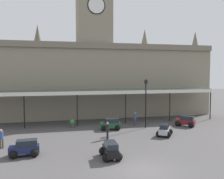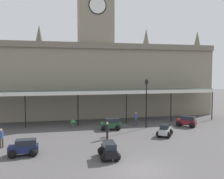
{
  "view_description": "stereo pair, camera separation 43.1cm",
  "coord_description": "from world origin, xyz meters",
  "px_view_note": "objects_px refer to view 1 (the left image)",
  "views": [
    {
      "loc": [
        -5.62,
        -15.01,
        6.46
      ],
      "look_at": [
        0.0,
        9.2,
        4.75
      ],
      "focal_mm": 39.31,
      "sensor_mm": 36.0,
      "label": 1
    },
    {
      "loc": [
        -5.2,
        -15.1,
        6.46
      ],
      "look_at": [
        0.0,
        9.2,
        4.75
      ],
      "focal_mm": 39.31,
      "sensor_mm": 36.0,
      "label": 2
    }
  ],
  "objects_px": {
    "car_maroon_estate": "(186,122)",
    "pedestrian_crossing_forecourt": "(107,130)",
    "car_navy_estate": "(25,149)",
    "victorian_lamppost": "(146,98)",
    "pedestrian_near_entrance": "(1,138)",
    "car_silver_sedan": "(164,131)",
    "planter_near_kerb": "(72,123)",
    "pedestrian_beside_cars": "(135,118)",
    "car_green_estate": "(111,125)",
    "car_black_estate": "(111,151)"
  },
  "relations": [
    {
      "from": "car_black_estate",
      "to": "pedestrian_near_entrance",
      "type": "distance_m",
      "value": 9.63
    },
    {
      "from": "car_silver_sedan",
      "to": "car_green_estate",
      "type": "bearing_deg",
      "value": 141.0
    },
    {
      "from": "planter_near_kerb",
      "to": "pedestrian_crossing_forecourt",
      "type": "bearing_deg",
      "value": -63.07
    },
    {
      "from": "car_navy_estate",
      "to": "victorian_lamppost",
      "type": "height_order",
      "value": "victorian_lamppost"
    },
    {
      "from": "car_navy_estate",
      "to": "car_green_estate",
      "type": "bearing_deg",
      "value": 39.97
    },
    {
      "from": "car_green_estate",
      "to": "car_maroon_estate",
      "type": "distance_m",
      "value": 9.23
    },
    {
      "from": "car_navy_estate",
      "to": "car_black_estate",
      "type": "relative_size",
      "value": 1.01
    },
    {
      "from": "car_green_estate",
      "to": "planter_near_kerb",
      "type": "relative_size",
      "value": 2.42
    },
    {
      "from": "car_silver_sedan",
      "to": "planter_near_kerb",
      "type": "height_order",
      "value": "car_silver_sedan"
    },
    {
      "from": "car_silver_sedan",
      "to": "pedestrian_beside_cars",
      "type": "height_order",
      "value": "pedestrian_beside_cars"
    },
    {
      "from": "car_navy_estate",
      "to": "car_black_estate",
      "type": "xyz_separation_m",
      "value": [
        6.37,
        -1.95,
        0.0
      ]
    },
    {
      "from": "pedestrian_near_entrance",
      "to": "planter_near_kerb",
      "type": "xyz_separation_m",
      "value": [
        6.47,
        6.68,
        -0.42
      ]
    },
    {
      "from": "pedestrian_crossing_forecourt",
      "to": "pedestrian_beside_cars",
      "type": "bearing_deg",
      "value": 48.63
    },
    {
      "from": "pedestrian_beside_cars",
      "to": "car_black_estate",
      "type": "bearing_deg",
      "value": -117.57
    },
    {
      "from": "planter_near_kerb",
      "to": "car_black_estate",
      "type": "bearing_deg",
      "value": -79.35
    },
    {
      "from": "car_silver_sedan",
      "to": "pedestrian_beside_cars",
      "type": "xyz_separation_m",
      "value": [
        -1.38,
        5.28,
        0.41
      ]
    },
    {
      "from": "pedestrian_crossing_forecourt",
      "to": "car_silver_sedan",
      "type": "bearing_deg",
      "value": -1.04
    },
    {
      "from": "car_silver_sedan",
      "to": "pedestrian_crossing_forecourt",
      "type": "height_order",
      "value": "pedestrian_crossing_forecourt"
    },
    {
      "from": "car_black_estate",
      "to": "pedestrian_beside_cars",
      "type": "relative_size",
      "value": 1.36
    },
    {
      "from": "car_green_estate",
      "to": "pedestrian_crossing_forecourt",
      "type": "distance_m",
      "value": 3.95
    },
    {
      "from": "pedestrian_near_entrance",
      "to": "victorian_lamppost",
      "type": "bearing_deg",
      "value": 17.18
    },
    {
      "from": "victorian_lamppost",
      "to": "planter_near_kerb",
      "type": "xyz_separation_m",
      "value": [
        -8.32,
        2.11,
        -3.02
      ]
    },
    {
      "from": "car_silver_sedan",
      "to": "victorian_lamppost",
      "type": "xyz_separation_m",
      "value": [
        -0.59,
        3.85,
        3.0
      ]
    },
    {
      "from": "car_maroon_estate",
      "to": "pedestrian_near_entrance",
      "type": "xyz_separation_m",
      "value": [
        -19.83,
        -4.32,
        0.34
      ]
    },
    {
      "from": "pedestrian_near_entrance",
      "to": "car_navy_estate",
      "type": "bearing_deg",
      "value": -48.44
    },
    {
      "from": "car_maroon_estate",
      "to": "car_black_estate",
      "type": "relative_size",
      "value": 1.05
    },
    {
      "from": "car_black_estate",
      "to": "planter_near_kerb",
      "type": "bearing_deg",
      "value": 100.65
    },
    {
      "from": "car_maroon_estate",
      "to": "car_silver_sedan",
      "type": "bearing_deg",
      "value": -141.07
    },
    {
      "from": "car_maroon_estate",
      "to": "car_silver_sedan",
      "type": "height_order",
      "value": "car_maroon_estate"
    },
    {
      "from": "car_black_estate",
      "to": "car_green_estate",
      "type": "bearing_deg",
      "value": 77.18
    },
    {
      "from": "car_silver_sedan",
      "to": "pedestrian_beside_cars",
      "type": "distance_m",
      "value": 5.48
    },
    {
      "from": "car_maroon_estate",
      "to": "pedestrian_beside_cars",
      "type": "height_order",
      "value": "pedestrian_beside_cars"
    },
    {
      "from": "car_maroon_estate",
      "to": "pedestrian_crossing_forecourt",
      "type": "relative_size",
      "value": 1.42
    },
    {
      "from": "car_maroon_estate",
      "to": "planter_near_kerb",
      "type": "relative_size",
      "value": 2.48
    },
    {
      "from": "pedestrian_beside_cars",
      "to": "victorian_lamppost",
      "type": "height_order",
      "value": "victorian_lamppost"
    },
    {
      "from": "car_maroon_estate",
      "to": "car_black_estate",
      "type": "height_order",
      "value": "same"
    },
    {
      "from": "car_maroon_estate",
      "to": "victorian_lamppost",
      "type": "distance_m",
      "value": 5.84
    },
    {
      "from": "pedestrian_beside_cars",
      "to": "victorian_lamppost",
      "type": "bearing_deg",
      "value": -61.14
    },
    {
      "from": "victorian_lamppost",
      "to": "car_green_estate",
      "type": "bearing_deg",
      "value": 179.76
    },
    {
      "from": "pedestrian_near_entrance",
      "to": "victorian_lamppost",
      "type": "relative_size",
      "value": 0.29
    },
    {
      "from": "car_green_estate",
      "to": "car_maroon_estate",
      "type": "xyz_separation_m",
      "value": [
        9.22,
        -0.27,
        0.0
      ]
    },
    {
      "from": "pedestrian_beside_cars",
      "to": "victorian_lamppost",
      "type": "xyz_separation_m",
      "value": [
        0.79,
        -1.43,
        2.6
      ]
    },
    {
      "from": "car_navy_estate",
      "to": "car_silver_sedan",
      "type": "height_order",
      "value": "car_navy_estate"
    },
    {
      "from": "car_maroon_estate",
      "to": "car_black_estate",
      "type": "xyz_separation_m",
      "value": [
        -11.27,
        -8.74,
        0.0
      ]
    },
    {
      "from": "car_navy_estate",
      "to": "pedestrian_near_entrance",
      "type": "height_order",
      "value": "pedestrian_near_entrance"
    },
    {
      "from": "pedestrian_crossing_forecourt",
      "to": "planter_near_kerb",
      "type": "xyz_separation_m",
      "value": [
        -2.97,
        5.85,
        -0.42
      ]
    },
    {
      "from": "car_silver_sedan",
      "to": "victorian_lamppost",
      "type": "relative_size",
      "value": 0.39
    },
    {
      "from": "car_green_estate",
      "to": "pedestrian_beside_cars",
      "type": "height_order",
      "value": "pedestrian_beside_cars"
    },
    {
      "from": "pedestrian_crossing_forecourt",
      "to": "pedestrian_beside_cars",
      "type": "distance_m",
      "value": 6.9
    },
    {
      "from": "car_silver_sedan",
      "to": "pedestrian_near_entrance",
      "type": "distance_m",
      "value": 15.4
    }
  ]
}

